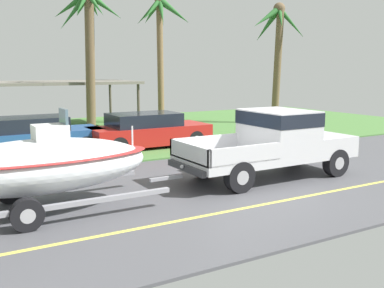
{
  "coord_description": "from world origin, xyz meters",
  "views": [
    {
      "loc": [
        -6.85,
        -9.52,
        3.07
      ],
      "look_at": [
        -1.07,
        0.38,
        1.15
      ],
      "focal_mm": 41.93,
      "sensor_mm": 36.0,
      "label": 1
    }
  ],
  "objects_px": {
    "boat_on_trailer": "(40,166)",
    "pickup_truck_towing": "(277,140)",
    "parked_sedan_far": "(33,136)",
    "palm_tree_near_right": "(161,27)",
    "palm_tree_far_left": "(88,27)",
    "parked_sedan_near": "(148,131)",
    "palm_tree_near_left": "(277,38)",
    "carport_awning": "(61,83)"
  },
  "relations": [
    {
      "from": "pickup_truck_towing",
      "to": "palm_tree_near_right",
      "type": "xyz_separation_m",
      "value": [
        2.71,
        12.87,
        4.28
      ]
    },
    {
      "from": "boat_on_trailer",
      "to": "palm_tree_far_left",
      "type": "height_order",
      "value": "palm_tree_far_left"
    },
    {
      "from": "carport_awning",
      "to": "palm_tree_near_right",
      "type": "xyz_separation_m",
      "value": [
        5.39,
        -0.66,
        3.0
      ]
    },
    {
      "from": "pickup_truck_towing",
      "to": "carport_awning",
      "type": "distance_m",
      "value": 13.85
    },
    {
      "from": "pickup_truck_towing",
      "to": "parked_sedan_near",
      "type": "relative_size",
      "value": 1.16
    },
    {
      "from": "pickup_truck_towing",
      "to": "palm_tree_far_left",
      "type": "xyz_separation_m",
      "value": [
        -1.98,
        10.85,
        3.91
      ]
    },
    {
      "from": "parked_sedan_far",
      "to": "palm_tree_far_left",
      "type": "height_order",
      "value": "palm_tree_far_left"
    },
    {
      "from": "boat_on_trailer",
      "to": "carport_awning",
      "type": "relative_size",
      "value": 0.85
    },
    {
      "from": "carport_awning",
      "to": "palm_tree_near_left",
      "type": "height_order",
      "value": "palm_tree_near_left"
    },
    {
      "from": "palm_tree_near_right",
      "to": "palm_tree_far_left",
      "type": "height_order",
      "value": "palm_tree_near_right"
    },
    {
      "from": "parked_sedan_near",
      "to": "palm_tree_near_left",
      "type": "bearing_deg",
      "value": 20.36
    },
    {
      "from": "carport_awning",
      "to": "palm_tree_near_right",
      "type": "height_order",
      "value": "palm_tree_near_right"
    },
    {
      "from": "boat_on_trailer",
      "to": "palm_tree_near_right",
      "type": "height_order",
      "value": "palm_tree_near_right"
    },
    {
      "from": "pickup_truck_towing",
      "to": "palm_tree_far_left",
      "type": "distance_m",
      "value": 11.71
    },
    {
      "from": "boat_on_trailer",
      "to": "parked_sedan_far",
      "type": "bearing_deg",
      "value": 80.28
    },
    {
      "from": "boat_on_trailer",
      "to": "parked_sedan_near",
      "type": "bearing_deg",
      "value": 48.9
    },
    {
      "from": "palm_tree_near_right",
      "to": "palm_tree_far_left",
      "type": "xyz_separation_m",
      "value": [
        -4.7,
        -2.01,
        -0.37
      ]
    },
    {
      "from": "pickup_truck_towing",
      "to": "carport_awning",
      "type": "relative_size",
      "value": 0.76
    },
    {
      "from": "palm_tree_near_left",
      "to": "pickup_truck_towing",
      "type": "bearing_deg",
      "value": -130.44
    },
    {
      "from": "parked_sedan_near",
      "to": "palm_tree_near_left",
      "type": "xyz_separation_m",
      "value": [
        9.48,
        3.52,
        4.06
      ]
    },
    {
      "from": "pickup_truck_towing",
      "to": "boat_on_trailer",
      "type": "height_order",
      "value": "boat_on_trailer"
    },
    {
      "from": "parked_sedan_far",
      "to": "palm_tree_near_right",
      "type": "distance_m",
      "value": 11.07
    },
    {
      "from": "pickup_truck_towing",
      "to": "palm_tree_far_left",
      "type": "relative_size",
      "value": 0.8
    },
    {
      "from": "parked_sedan_near",
      "to": "palm_tree_near_left",
      "type": "distance_m",
      "value": 10.89
    },
    {
      "from": "parked_sedan_near",
      "to": "palm_tree_far_left",
      "type": "relative_size",
      "value": 0.7
    },
    {
      "from": "palm_tree_near_left",
      "to": "palm_tree_far_left",
      "type": "bearing_deg",
      "value": 173.53
    },
    {
      "from": "parked_sedan_far",
      "to": "palm_tree_near_right",
      "type": "relative_size",
      "value": 0.68
    },
    {
      "from": "carport_awning",
      "to": "palm_tree_far_left",
      "type": "relative_size",
      "value": 1.07
    },
    {
      "from": "pickup_truck_towing",
      "to": "parked_sedan_near",
      "type": "distance_m",
      "value": 6.3
    },
    {
      "from": "carport_awning",
      "to": "palm_tree_near_left",
      "type": "xyz_separation_m",
      "value": [
        10.94,
        -3.84,
        2.4
      ]
    },
    {
      "from": "pickup_truck_towing",
      "to": "parked_sedan_near",
      "type": "xyz_separation_m",
      "value": [
        -1.22,
        6.17,
        -0.38
      ]
    },
    {
      "from": "palm_tree_far_left",
      "to": "parked_sedan_far",
      "type": "bearing_deg",
      "value": -131.43
    },
    {
      "from": "pickup_truck_towing",
      "to": "palm_tree_near_left",
      "type": "relative_size",
      "value": 0.82
    },
    {
      "from": "palm_tree_near_left",
      "to": "parked_sedan_far",
      "type": "bearing_deg",
      "value": -168.75
    },
    {
      "from": "boat_on_trailer",
      "to": "pickup_truck_towing",
      "type": "bearing_deg",
      "value": 0.0
    },
    {
      "from": "carport_awning",
      "to": "palm_tree_near_right",
      "type": "distance_m",
      "value": 6.21
    },
    {
      "from": "parked_sedan_near",
      "to": "parked_sedan_far",
      "type": "xyz_separation_m",
      "value": [
        -4.19,
        0.8,
        -0.0
      ]
    },
    {
      "from": "palm_tree_near_left",
      "to": "palm_tree_near_right",
      "type": "bearing_deg",
      "value": 150.21
    },
    {
      "from": "palm_tree_near_left",
      "to": "palm_tree_far_left",
      "type": "distance_m",
      "value": 10.31
    },
    {
      "from": "parked_sedan_near",
      "to": "palm_tree_near_right",
      "type": "relative_size",
      "value": 0.67
    },
    {
      "from": "parked_sedan_near",
      "to": "palm_tree_near_right",
      "type": "distance_m",
      "value": 9.06
    },
    {
      "from": "palm_tree_near_right",
      "to": "boat_on_trailer",
      "type": "bearing_deg",
      "value": -125.91
    }
  ]
}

